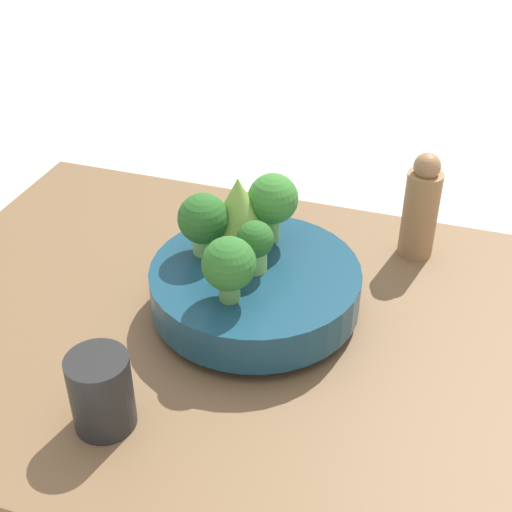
{
  "coord_description": "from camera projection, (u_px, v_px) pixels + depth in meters",
  "views": [
    {
      "loc": [
        0.22,
        -0.63,
        0.62
      ],
      "look_at": [
        0.0,
        0.03,
        0.13
      ],
      "focal_mm": 50.0,
      "sensor_mm": 36.0,
      "label": 1
    }
  ],
  "objects": [
    {
      "name": "bowl",
      "position": [
        256.0,
        287.0,
        0.87
      ],
      "size": [
        0.26,
        0.26,
        0.06
      ],
      "color": "navy",
      "rests_on": "table"
    },
    {
      "name": "broccoli_floret_back",
      "position": [
        276.0,
        201.0,
        0.88
      ],
      "size": [
        0.06,
        0.06,
        0.09
      ],
      "color": "#7AB256",
      "rests_on": "bowl"
    },
    {
      "name": "ground_plane",
      "position": [
        248.0,
        356.0,
        0.9
      ],
      "size": [
        6.0,
        6.0,
        0.0
      ],
      "primitive_type": "plane",
      "color": "beige"
    },
    {
      "name": "broccoli_floret_center",
      "position": [
        256.0,
        244.0,
        0.84
      ],
      "size": [
        0.04,
        0.04,
        0.07
      ],
      "color": "#7AB256",
      "rests_on": "bowl"
    },
    {
      "name": "pepper_mill",
      "position": [
        421.0,
        208.0,
        0.96
      ],
      "size": [
        0.05,
        0.05,
        0.15
      ],
      "color": "#997047",
      "rests_on": "table"
    },
    {
      "name": "table",
      "position": [
        248.0,
        342.0,
        0.88
      ],
      "size": [
        0.9,
        0.63,
        0.05
      ],
      "color": "brown",
      "rests_on": "ground_plane"
    },
    {
      "name": "romanesco_piece_far",
      "position": [
        238.0,
        204.0,
        0.87
      ],
      "size": [
        0.07,
        0.07,
        0.1
      ],
      "color": "#7AB256",
      "rests_on": "bowl"
    },
    {
      "name": "broccoli_floret_front",
      "position": [
        229.0,
        265.0,
        0.78
      ],
      "size": [
        0.06,
        0.06,
        0.08
      ],
      "color": "#609347",
      "rests_on": "bowl"
    },
    {
      "name": "broccoli_floret_left",
      "position": [
        203.0,
        221.0,
        0.86
      ],
      "size": [
        0.06,
        0.06,
        0.08
      ],
      "color": "#7AB256",
      "rests_on": "bowl"
    },
    {
      "name": "cup",
      "position": [
        101.0,
        392.0,
        0.72
      ],
      "size": [
        0.06,
        0.06,
        0.09
      ],
      "color": "black",
      "rests_on": "table"
    }
  ]
}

